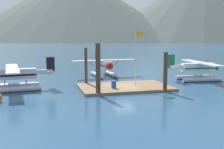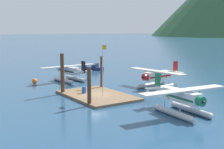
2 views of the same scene
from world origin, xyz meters
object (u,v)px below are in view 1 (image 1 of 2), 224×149
object	(u,v)px
flagpole	(136,52)
fuel_drum	(114,84)
seaplane_silver_port_fwd	(15,77)
seaplane_white_stbd_fwd	(198,70)
seaplane_cream_bow_centre	(104,67)

from	to	relation	value
flagpole	fuel_drum	xyz separation A→B (m)	(-3.18, -1.05, -3.72)
flagpole	seaplane_silver_port_fwd	bearing A→B (deg)	171.02
fuel_drum	seaplane_white_stbd_fwd	bearing A→B (deg)	16.26
seaplane_white_stbd_fwd	seaplane_cream_bow_centre	bearing A→B (deg)	147.73
seaplane_silver_port_fwd	seaplane_cream_bow_centre	size ratio (longest dim) A/B	1.00
fuel_drum	seaplane_white_stbd_fwd	xyz separation A→B (m)	(13.88, 4.05, 0.84)
fuel_drum	seaplane_cream_bow_centre	world-z (taller)	seaplane_cream_bow_centre
seaplane_silver_port_fwd	fuel_drum	bearing A→B (deg)	-16.51
flagpole	seaplane_cream_bow_centre	xyz separation A→B (m)	(-1.53, 10.71, -2.89)
fuel_drum	seaplane_silver_port_fwd	xyz separation A→B (m)	(-11.22, 3.32, 0.84)
fuel_drum	seaplane_silver_port_fwd	size ratio (longest dim) A/B	0.08
fuel_drum	seaplane_cream_bow_centre	size ratio (longest dim) A/B	0.08
fuel_drum	seaplane_silver_port_fwd	bearing A→B (deg)	163.49
seaplane_silver_port_fwd	seaplane_cream_bow_centre	bearing A→B (deg)	33.25
fuel_drum	seaplane_white_stbd_fwd	size ratio (longest dim) A/B	0.08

